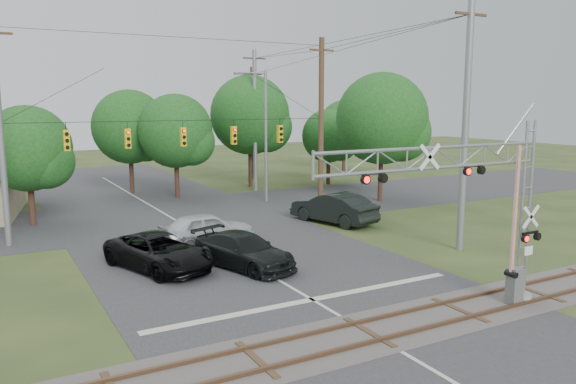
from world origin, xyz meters
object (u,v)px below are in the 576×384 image
sedan_silver (206,228)px  streetlight (264,129)px  crossing_gantry (472,199)px  pickup_black (159,252)px  car_dark (244,251)px  traffic_signal_span (198,131)px

sedan_silver → streetlight: bearing=-44.0°
crossing_gantry → pickup_black: (-7.80, 10.56, -3.33)m
pickup_black → sedan_silver: (3.42, 3.18, 0.06)m
pickup_black → car_dark: size_ratio=1.07×
streetlight → crossing_gantry: bearing=-99.5°
car_dark → streetlight: (8.41, 14.84, 4.61)m
crossing_gantry → traffic_signal_span: 18.67m
sedan_silver → crossing_gantry: bearing=-166.5°
crossing_gantry → traffic_signal_span: size_ratio=0.50×
traffic_signal_span → pickup_black: 10.38m
traffic_signal_span → sedan_silver: traffic_signal_span is taller
traffic_signal_span → pickup_black: traffic_signal_span is taller
traffic_signal_span → streetlight: traffic_signal_span is taller
traffic_signal_span → car_dark: (-1.39, -9.39, -4.92)m
traffic_signal_span → car_dark: size_ratio=3.64×
sedan_silver → streetlight: streetlight is taller
pickup_black → streetlight: 18.33m
crossing_gantry → pickup_black: 13.54m
crossing_gantry → streetlight: bearing=80.5°
crossing_gantry → streetlight: 24.18m
crossing_gantry → sedan_silver: (-4.38, 13.73, -3.27)m
pickup_black → car_dark: pickup_black is taller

